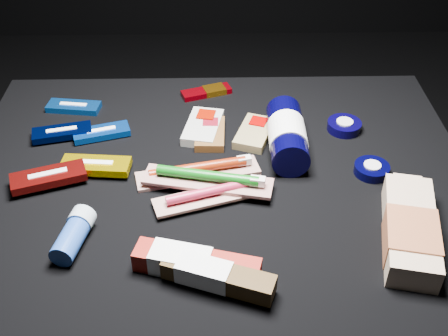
{
  "coord_description": "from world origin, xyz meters",
  "views": [
    {
      "loc": [
        -0.0,
        -0.82,
        1.07
      ],
      "look_at": [
        0.01,
        0.01,
        0.42
      ],
      "focal_mm": 45.0,
      "sensor_mm": 36.0,
      "label": 1
    }
  ],
  "objects_px": {
    "lotion_bottle": "(287,135)",
    "bodywash_bottle": "(410,231)",
    "toothpaste_carton_red": "(191,263)",
    "deodorant_stick": "(74,234)"
  },
  "relations": [
    {
      "from": "bodywash_bottle",
      "to": "deodorant_stick",
      "type": "xyz_separation_m",
      "value": [
        -0.55,
        0.01,
        -0.0
      ]
    },
    {
      "from": "lotion_bottle",
      "to": "bodywash_bottle",
      "type": "height_order",
      "value": "lotion_bottle"
    },
    {
      "from": "bodywash_bottle",
      "to": "deodorant_stick",
      "type": "relative_size",
      "value": 2.26
    },
    {
      "from": "lotion_bottle",
      "to": "toothpaste_carton_red",
      "type": "height_order",
      "value": "lotion_bottle"
    },
    {
      "from": "lotion_bottle",
      "to": "deodorant_stick",
      "type": "relative_size",
      "value": 2.14
    },
    {
      "from": "lotion_bottle",
      "to": "deodorant_stick",
      "type": "xyz_separation_m",
      "value": [
        -0.38,
        -0.25,
        -0.02
      ]
    },
    {
      "from": "bodywash_bottle",
      "to": "toothpaste_carton_red",
      "type": "distance_m",
      "value": 0.36
    },
    {
      "from": "lotion_bottle",
      "to": "deodorant_stick",
      "type": "height_order",
      "value": "lotion_bottle"
    },
    {
      "from": "toothpaste_carton_red",
      "to": "bodywash_bottle",
      "type": "bearing_deg",
      "value": 24.06
    },
    {
      "from": "lotion_bottle",
      "to": "toothpaste_carton_red",
      "type": "relative_size",
      "value": 1.15
    }
  ]
}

